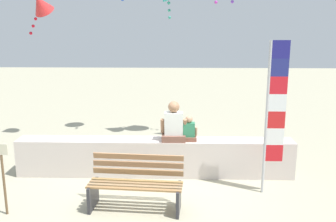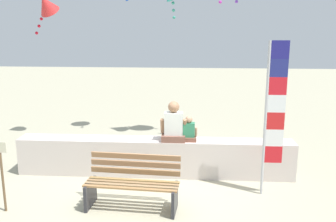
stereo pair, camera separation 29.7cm
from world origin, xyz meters
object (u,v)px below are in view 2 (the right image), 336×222
object	(u,v)px
kite_red	(46,5)
flag_banner	(272,110)
person_child	(189,131)
person_adult	(174,125)
sign_post	(2,170)
park_bench	(133,184)

from	to	relation	value
kite_red	flag_banner	bearing A→B (deg)	-31.47
person_child	flag_banner	xyz separation A→B (m)	(1.47, -0.76, 0.63)
person_adult	kite_red	world-z (taller)	kite_red
flag_banner	sign_post	bearing A→B (deg)	-168.08
park_bench	flag_banner	xyz separation A→B (m)	(2.39, 0.66, 1.17)
sign_post	person_adult	bearing A→B (deg)	32.03
person_adult	kite_red	xyz separation A→B (m)	(-3.38, 2.39, 2.46)
flag_banner	sign_post	size ratio (longest dim) A/B	2.30
person_adult	person_child	distance (m)	0.33
person_adult	flag_banner	bearing A→B (deg)	-23.17
person_child	park_bench	bearing A→B (deg)	-123.13
park_bench	flag_banner	distance (m)	2.75
person_adult	person_child	size ratio (longest dim) A/B	1.56
person_child	flag_banner	bearing A→B (deg)	-27.37
park_bench	person_adult	world-z (taller)	person_adult
kite_red	person_child	bearing A→B (deg)	-33.02
park_bench	kite_red	world-z (taller)	kite_red
person_adult	kite_red	distance (m)	4.81
flag_banner	sign_post	xyz separation A→B (m)	(-4.51, -0.95, -0.86)
park_bench	person_adult	size ratio (longest dim) A/B	2.00
person_adult	park_bench	bearing A→B (deg)	-113.59
person_adult	sign_post	xyz separation A→B (m)	(-2.74, -1.71, -0.35)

